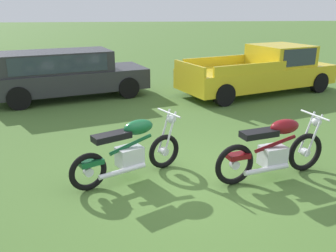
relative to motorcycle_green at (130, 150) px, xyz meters
name	(u,v)px	position (x,y,z in m)	size (l,w,h in m)	color
ground_plane	(201,182)	(1.12, -0.29, -0.49)	(120.00, 120.00, 0.00)	#476B2D
motorcycle_green	(130,150)	(0.00, 0.00, 0.00)	(1.80, 1.19, 1.02)	black
motorcycle_maroon	(274,149)	(2.31, -0.23, 0.00)	(2.01, 0.86, 1.02)	black
car_charcoal	(64,71)	(-1.91, 5.61, 0.35)	(4.83, 3.04, 1.43)	#2D2D33
pickup_truck_yellow	(264,69)	(4.39, 5.70, 0.27)	(5.44, 3.47, 1.49)	gold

